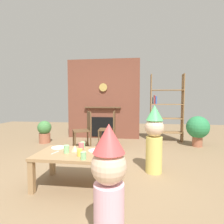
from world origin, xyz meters
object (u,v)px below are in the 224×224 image
paper_cup_far_left (80,152)px  paper_plate_rear (58,148)px  birthday_cake_slice (75,148)px  dining_chair_left (85,127)px  bookshelf (164,111)px  paper_plate_front (96,151)px  paper_cup_near_left (83,156)px  paper_cup_center (81,146)px  child_in_pink (154,137)px  paper_cup_far_right (67,149)px  coffee_table (74,158)px  potted_plant_tall (198,128)px  paper_cup_near_right (83,145)px  potted_plant_short (45,131)px  child_with_cone_hat (109,185)px  dining_chair_middle (111,127)px

paper_cup_far_left → paper_plate_rear: paper_cup_far_left is taller
birthday_cake_slice → dining_chair_left: bearing=101.0°
bookshelf → paper_plate_front: 3.14m
paper_cup_near_left → paper_cup_center: paper_cup_center is taller
child_in_pink → paper_cup_near_left: bearing=15.3°
bookshelf → child_in_pink: 2.39m
paper_cup_far_right → coffee_table: bearing=19.9°
coffee_table → birthday_cake_slice: bearing=96.8°
potted_plant_tall → paper_cup_far_left: bearing=-132.3°
paper_cup_center → paper_cup_far_left: size_ratio=1.06×
coffee_table → paper_cup_near_right: size_ratio=11.38×
paper_cup_near_right → child_in_pink: size_ratio=0.08×
paper_cup_center → paper_cup_far_right: paper_cup_far_right is taller
paper_cup_far_left → potted_plant_short: size_ratio=0.15×
birthday_cake_slice → child_with_cone_hat: child_with_cone_hat is taller
paper_cup_far_right → paper_plate_rear: size_ratio=0.51×
coffee_table → potted_plant_short: (-1.62, 2.24, -0.06)m
coffee_table → dining_chair_middle: size_ratio=1.11×
paper_cup_center → potted_plant_tall: (2.35, 2.22, -0.04)m
coffee_table → paper_plate_rear: size_ratio=4.86×
paper_cup_near_left → potted_plant_tall: size_ratio=0.12×
paper_cup_far_right → dining_chair_left: bearing=97.9°
potted_plant_tall → paper_plate_rear: bearing=-141.4°
paper_cup_near_left → child_with_cone_hat: (0.42, -0.75, 0.03)m
paper_cup_far_left → dining_chair_middle: (0.11, 2.18, 0.00)m
paper_cup_far_left → birthday_cake_slice: paper_cup_far_left is taller
potted_plant_tall → paper_cup_near_right: bearing=-138.1°
dining_chair_left → potted_plant_short: dining_chair_left is taller
paper_cup_far_left → paper_cup_far_right: bearing=154.5°
paper_cup_far_left → paper_plate_rear: size_ratio=0.45×
child_with_cone_hat → dining_chair_middle: (-0.40, 3.05, -0.02)m
paper_cup_near_left → potted_plant_short: bearing=126.2°
paper_cup_far_left → child_in_pink: 1.25m
bookshelf → potted_plant_short: bookshelf is taller
paper_plate_rear → child_with_cone_hat: bearing=-51.8°
paper_cup_near_right → paper_plate_rear: paper_cup_near_right is taller
bookshelf → potted_plant_short: (-3.28, -0.66, -0.54)m
paper_cup_far_right → potted_plant_tall: size_ratio=0.14×
bookshelf → potted_plant_tall: bearing=-35.3°
paper_cup_near_right → birthday_cake_slice: 0.19m
birthday_cake_slice → potted_plant_tall: potted_plant_tall is taller
paper_cup_near_left → paper_plate_rear: 0.69m
paper_plate_rear → dining_chair_middle: bearing=73.6°
child_in_pink → bookshelf: bearing=-129.3°
paper_plate_front → dining_chair_middle: bearing=91.5°
paper_plate_rear → child_in_pink: (1.46, 0.39, 0.12)m
paper_cup_near_left → paper_plate_front: size_ratio=0.44×
paper_cup_far_left → dining_chair_middle: size_ratio=0.10×
paper_cup_center → paper_plate_rear: 0.37m
bookshelf → paper_cup_center: bookshelf is taller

